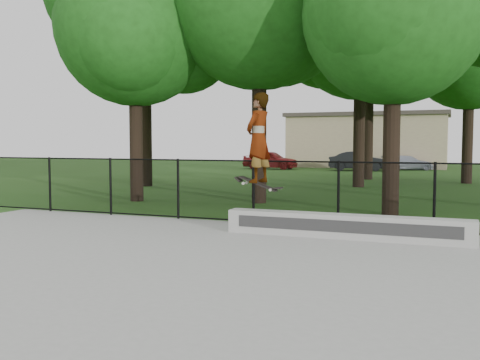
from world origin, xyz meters
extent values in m
plane|color=#254A14|center=(0.00, 0.00, 0.00)|extent=(100.00, 100.00, 0.00)
cube|color=gray|center=(0.00, 0.00, 0.03)|extent=(14.00, 12.00, 0.06)
cube|color=#AEAEA9|center=(2.38, 4.70, 0.30)|extent=(4.85, 0.40, 0.47)
imported|color=maroon|center=(-8.20, 31.84, 0.69)|extent=(4.11, 1.87, 1.38)
imported|color=black|center=(-1.73, 31.88, 0.67)|extent=(3.87, 1.95, 1.34)
imported|color=#A0A2B6|center=(1.41, 34.09, 0.52)|extent=(3.59, 2.51, 1.04)
cube|color=black|center=(0.55, 4.69, 1.10)|extent=(0.80, 0.23, 0.31)
imported|color=silver|center=(0.55, 4.69, 2.06)|extent=(0.59, 0.77, 1.88)
cylinder|color=black|center=(-6.00, 5.90, 0.81)|extent=(0.06, 0.06, 1.50)
cylinder|color=black|center=(-4.00, 5.90, 0.81)|extent=(0.06, 0.06, 1.50)
cylinder|color=black|center=(-2.00, 5.90, 0.81)|extent=(0.06, 0.06, 1.50)
cylinder|color=black|center=(0.00, 5.90, 0.81)|extent=(0.06, 0.06, 1.50)
cylinder|color=black|center=(2.00, 5.90, 0.81)|extent=(0.06, 0.06, 1.50)
cylinder|color=black|center=(4.00, 5.90, 0.81)|extent=(0.06, 0.06, 1.50)
cylinder|color=black|center=(0.00, 5.90, 1.53)|extent=(16.00, 0.04, 0.04)
cylinder|color=black|center=(0.00, 5.90, 0.11)|extent=(16.00, 0.04, 0.04)
cube|color=black|center=(0.00, 5.90, 0.81)|extent=(16.00, 0.01, 1.50)
cylinder|color=black|center=(-5.50, 9.50, 2.16)|extent=(0.44, 0.44, 4.33)
sphere|color=#194A13|center=(-5.50, 9.50, 5.76)|extent=(5.19, 5.19, 5.19)
cylinder|color=black|center=(-1.50, 10.50, 2.49)|extent=(0.44, 0.44, 4.98)
cylinder|color=black|center=(2.80, 9.00, 2.02)|extent=(0.44, 0.44, 4.04)
sphere|color=#194A13|center=(2.80, 9.00, 5.37)|extent=(4.84, 4.84, 4.84)
cylinder|color=black|center=(-8.50, 15.00, 2.60)|extent=(0.44, 0.44, 5.21)
sphere|color=#194A13|center=(-8.50, 15.00, 6.93)|extent=(6.25, 6.25, 6.25)
cylinder|color=black|center=(0.50, 18.00, 2.61)|extent=(0.44, 0.44, 5.22)
sphere|color=#194A13|center=(0.50, 18.00, 6.95)|extent=(6.27, 6.27, 6.27)
cylinder|color=black|center=(5.00, 22.00, 2.40)|extent=(0.44, 0.44, 4.81)
sphere|color=#194A13|center=(5.00, 22.00, 6.40)|extent=(5.77, 5.77, 5.77)
cylinder|color=black|center=(0.16, 23.20, 2.82)|extent=(0.44, 0.44, 5.64)
sphere|color=#194A13|center=(0.16, 23.20, 7.51)|extent=(6.77, 6.77, 6.77)
cube|color=tan|center=(-2.00, 38.00, 2.00)|extent=(12.00, 6.00, 4.00)
cube|color=#3F3833|center=(-2.00, 38.00, 4.15)|extent=(12.40, 6.40, 0.30)
camera|label=1|loc=(4.31, -5.83, 1.95)|focal=40.00mm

